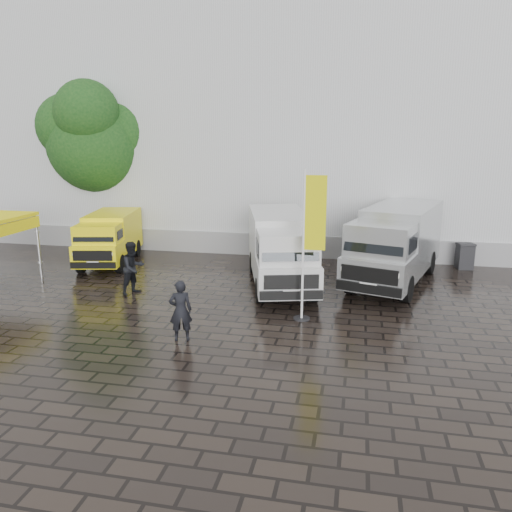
{
  "coord_description": "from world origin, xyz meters",
  "views": [
    {
      "loc": [
        2.47,
        -13.87,
        5.36
      ],
      "look_at": [
        -0.88,
        2.2,
        1.37
      ],
      "focal_mm": 35.0,
      "sensor_mm": 36.0,
      "label": 1
    }
  ],
  "objects": [
    {
      "name": "hall_plinth",
      "position": [
        2.0,
        7.95,
        0.5
      ],
      "size": [
        44.0,
        0.15,
        1.0
      ],
      "primitive_type": "cube",
      "color": "gray",
      "rests_on": "ground"
    },
    {
      "name": "exhibition_hall",
      "position": [
        2.0,
        16.0,
        6.0
      ],
      "size": [
        44.0,
        16.0,
        12.0
      ],
      "primitive_type": "cube",
      "color": "silver",
      "rests_on": "ground"
    },
    {
      "name": "wheelie_bin",
      "position": [
        6.81,
        7.35,
        0.53
      ],
      "size": [
        0.73,
        0.73,
        1.07
      ],
      "primitive_type": "cube",
      "rotation": [
        0.0,
        0.0,
        0.14
      ],
      "color": "black",
      "rests_on": "ground"
    },
    {
      "name": "person_tent",
      "position": [
        -5.04,
        1.47,
        0.92
      ],
      "size": [
        1.03,
        1.11,
        1.84
      ],
      "primitive_type": "imported",
      "rotation": [
        0.0,
        0.0,
        1.09
      ],
      "color": "black",
      "rests_on": "ground"
    },
    {
      "name": "person_front",
      "position": [
        -2.04,
        -2.04,
        0.84
      ],
      "size": [
        0.71,
        0.59,
        1.67
      ],
      "primitive_type": "imported",
      "rotation": [
        0.0,
        0.0,
        3.51
      ],
      "color": "black",
      "rests_on": "ground"
    },
    {
      "name": "van_white",
      "position": [
        -0.24,
        3.49,
        1.29
      ],
      "size": [
        3.5,
        6.28,
        2.59
      ],
      "primitive_type": null,
      "rotation": [
        0.0,
        0.0,
        0.27
      ],
      "color": "silver",
      "rests_on": "ground"
    },
    {
      "name": "tree",
      "position": [
        -10.11,
        8.59,
        5.2
      ],
      "size": [
        4.51,
        4.51,
        8.1
      ],
      "color": "black",
      "rests_on": "ground"
    },
    {
      "name": "van_silver",
      "position": [
        3.83,
        4.7,
        1.39
      ],
      "size": [
        3.95,
        6.77,
        2.78
      ],
      "primitive_type": null,
      "rotation": [
        0.0,
        0.0,
        -0.3
      ],
      "color": "#B1B4B6",
      "rests_on": "ground"
    },
    {
      "name": "van_yellow",
      "position": [
        -7.85,
        5.14,
        1.06
      ],
      "size": [
        2.66,
        4.84,
        2.11
      ],
      "primitive_type": null,
      "rotation": [
        0.0,
        0.0,
        0.21
      ],
      "color": "#FFEE0D",
      "rests_on": "ground"
    },
    {
      "name": "ground",
      "position": [
        0.0,
        0.0,
        0.0
      ],
      "size": [
        120.0,
        120.0,
        0.0
      ],
      "primitive_type": "plane",
      "color": "black",
      "rests_on": "ground"
    },
    {
      "name": "flagpole",
      "position": [
        1.12,
        0.19,
        2.45
      ],
      "size": [
        0.88,
        0.5,
        4.46
      ],
      "color": "black",
      "rests_on": "ground"
    }
  ]
}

